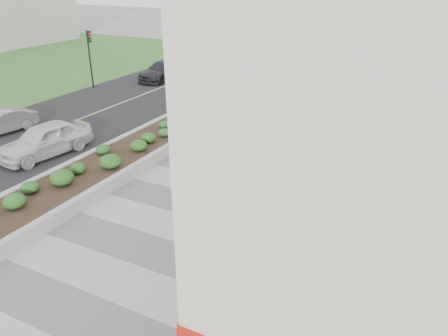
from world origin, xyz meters
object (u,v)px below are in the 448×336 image
(planter, at_px, (124,154))
(traffic_signal_far, at_px, (90,51))
(car_dark, at_px, (163,70))
(skateboarder, at_px, (208,166))
(traffic_signal_near, at_px, (203,60))
(car_silver, at_px, (0,122))
(car_white, at_px, (45,140))

(planter, relative_size, traffic_signal_far, 4.29)
(car_dark, bearing_deg, planter, -61.07)
(traffic_signal_far, bearing_deg, skateboarder, -33.06)
(traffic_signal_far, bearing_deg, traffic_signal_near, 3.11)
(planter, height_order, traffic_signal_far, traffic_signal_far)
(planter, bearing_deg, car_silver, 179.32)
(planter, xyz_separation_m, car_white, (-3.91, -0.97, 0.36))
(car_dark, bearing_deg, traffic_signal_far, -122.46)
(traffic_signal_far, height_order, car_dark, traffic_signal_far)
(planter, xyz_separation_m, car_dark, (-7.84, 14.70, 0.31))
(traffic_signal_near, bearing_deg, car_dark, 145.54)
(traffic_signal_near, distance_m, car_dark, 7.69)
(planter, distance_m, traffic_signal_near, 10.90)
(traffic_signal_far, relative_size, skateboarder, 2.86)
(car_white, bearing_deg, car_dark, 113.16)
(skateboarder, bearing_deg, car_silver, -160.90)
(car_dark, bearing_deg, car_white, -75.07)
(car_white, bearing_deg, car_silver, 175.94)
(car_silver, bearing_deg, car_dark, 97.39)
(car_silver, bearing_deg, traffic_signal_far, 113.76)
(traffic_signal_near, relative_size, car_silver, 1.10)
(skateboarder, distance_m, car_white, 8.42)
(traffic_signal_near, height_order, car_dark, traffic_signal_near)
(traffic_signal_near, bearing_deg, skateboarder, -59.56)
(planter, distance_m, car_white, 4.05)
(car_white, relative_size, car_dark, 0.91)
(car_silver, xyz_separation_m, car_dark, (0.64, 14.60, 0.10))
(car_silver, relative_size, car_dark, 0.76)
(traffic_signal_far, bearing_deg, planter, -42.46)
(car_white, bearing_deg, planter, 22.96)
(planter, relative_size, car_silver, 4.73)
(skateboarder, height_order, car_dark, skateboarder)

